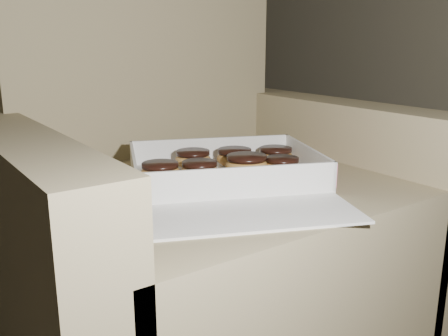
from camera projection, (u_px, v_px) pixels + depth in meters
The scene contains 13 objects.
armchair at pixel (202, 225), 1.18m from camera, with size 0.92×0.77×0.96m.
bakery_box at pixel (230, 180), 1.05m from camera, with size 0.54×0.57×0.07m.
donut_a at pixel (235, 157), 1.17m from camera, with size 0.08×0.08×0.04m.
donut_b at pixel (276, 155), 1.19m from camera, with size 0.08×0.08×0.04m.
donut_c at pixel (282, 165), 1.10m from camera, with size 0.08×0.08×0.04m.
donut_d at pixel (247, 165), 1.09m from camera, with size 0.09×0.09×0.05m.
donut_e at pixel (160, 172), 1.04m from camera, with size 0.08×0.08×0.04m.
donut_f at pixel (200, 170), 1.06m from camera, with size 0.08×0.08×0.04m.
donut_g at pixel (193, 159), 1.15m from camera, with size 0.08×0.08×0.04m.
crumb_a at pixel (263, 185), 1.02m from camera, with size 0.01×0.01×0.00m, color black.
crumb_b at pixel (274, 179), 1.06m from camera, with size 0.01×0.01×0.00m, color black.
crumb_c at pixel (216, 182), 1.04m from camera, with size 0.01×0.01×0.00m, color black.
crumb_d at pixel (271, 182), 1.04m from camera, with size 0.01×0.01×0.00m, color black.
Camera 1 is at (0.11, -1.11, 0.73)m, focal length 40.00 mm.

